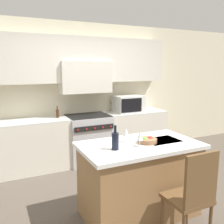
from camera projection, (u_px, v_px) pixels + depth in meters
The scene contains 12 objects.
ground_plane at pixel (131, 201), 3.47m from camera, with size 10.00×10.00×0.00m, color brown.
back_cabinetry at pixel (83, 80), 4.93m from camera, with size 10.00×0.46×2.70m.
back_counter at pixel (88, 138), 4.90m from camera, with size 3.40×0.62×0.92m.
range_stove at pixel (88, 138), 4.88m from camera, with size 0.82×0.70×0.92m.
microwave at pixel (129, 104), 5.17m from camera, with size 0.59×0.43×0.34m.
kitchen_island at pixel (139, 179), 3.11m from camera, with size 1.46×0.84×0.92m.
island_chair at pixel (193, 194), 2.52m from camera, with size 0.42×0.40×1.04m.
wine_bottle at pixel (115, 140), 2.79m from camera, with size 0.08×0.08×0.28m.
wine_glass_near at pixel (140, 136), 2.90m from camera, with size 0.07×0.07×0.18m.
wine_glass_far at pixel (126, 133), 3.06m from camera, with size 0.07×0.07×0.18m.
fruit_bowl at pixel (147, 140), 3.05m from camera, with size 0.23×0.23×0.08m.
oil_bottle_on_counter at pixel (57, 113), 4.58m from camera, with size 0.05×0.05×0.22m.
Camera 1 is at (-1.61, -2.77, 1.84)m, focal length 40.00 mm.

